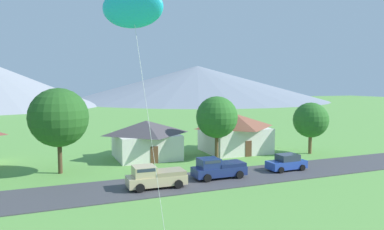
% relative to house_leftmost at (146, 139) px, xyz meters
% --- Properties ---
extents(road_strip, '(160.00, 6.62, 0.08)m').
position_rel_house_leftmost_xyz_m(road_strip, '(-2.53, -12.38, -2.37)').
color(road_strip, '#424247').
rests_on(road_strip, ground).
extents(mountain_central_ridge, '(134.40, 134.40, 18.27)m').
position_rel_house_leftmost_xyz_m(mountain_central_ridge, '(65.01, 136.63, 6.72)').
color(mountain_central_ridge, gray).
rests_on(mountain_central_ridge, ground).
extents(house_leftmost, '(7.92, 7.39, 4.65)m').
position_rel_house_leftmost_xyz_m(house_leftmost, '(0.00, 0.00, 0.00)').
color(house_leftmost, silver).
rests_on(house_leftmost, ground).
extents(house_right_center, '(8.50, 7.62, 5.16)m').
position_rel_house_leftmost_xyz_m(house_right_center, '(12.09, -0.55, 0.26)').
color(house_right_center, silver).
rests_on(house_right_center, ground).
extents(tree_center, '(4.58, 4.58, 6.72)m').
position_rel_house_leftmost_xyz_m(tree_center, '(20.62, -5.40, 2.01)').
color(tree_center, brown).
rests_on(tree_center, ground).
extents(tree_right_of_center, '(6.00, 6.00, 8.76)m').
position_rel_house_leftmost_xyz_m(tree_right_of_center, '(-10.22, -4.17, 3.34)').
color(tree_right_of_center, '#4C3823').
rests_on(tree_right_of_center, ground).
extents(tree_near_right, '(5.01, 5.01, 7.68)m').
position_rel_house_leftmost_xyz_m(tree_near_right, '(7.55, -4.27, 2.75)').
color(tree_near_right, brown).
rests_on(tree_near_right, ground).
extents(parked_car_blue_mid_west, '(4.23, 2.14, 1.68)m').
position_rel_house_leftmost_xyz_m(parked_car_blue_mid_west, '(11.97, -12.05, -1.54)').
color(parked_car_blue_mid_west, '#2847A8').
rests_on(parked_car_blue_mid_west, road_strip).
extents(pickup_truck_navy_west_side, '(5.22, 2.36, 1.99)m').
position_rel_house_leftmost_xyz_m(pickup_truck_navy_west_side, '(3.81, -12.18, -1.35)').
color(pickup_truck_navy_west_side, navy).
rests_on(pickup_truck_navy_west_side, road_strip).
extents(pickup_truck_sand_east_side, '(5.24, 2.41, 1.99)m').
position_rel_house_leftmost_xyz_m(pickup_truck_sand_east_side, '(-2.76, -13.03, -1.35)').
color(pickup_truck_sand_east_side, '#C6B284').
rests_on(pickup_truck_sand_east_side, road_strip).
extents(kite_flyer_with_kite, '(3.82, 5.01, 14.53)m').
position_rel_house_leftmost_xyz_m(kite_flyer_with_kite, '(-6.95, -23.40, 10.84)').
color(kite_flyer_with_kite, black).
rests_on(kite_flyer_with_kite, ground).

